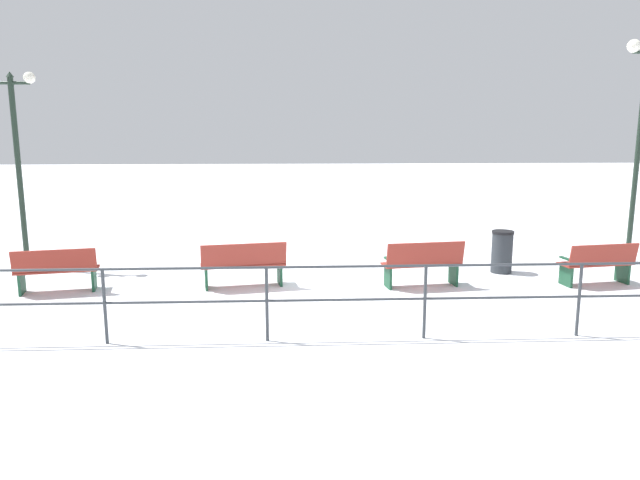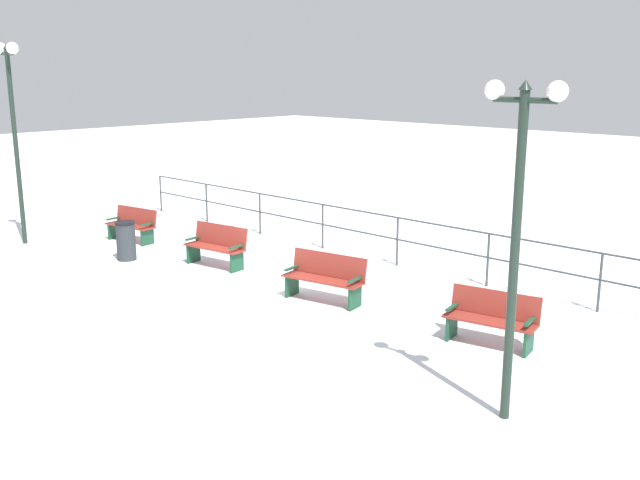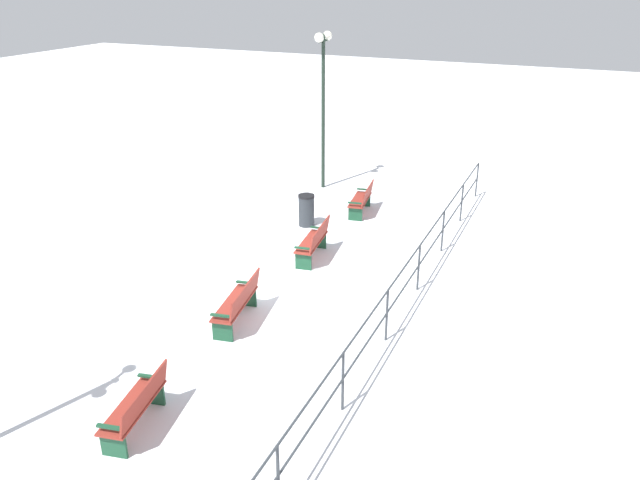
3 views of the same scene
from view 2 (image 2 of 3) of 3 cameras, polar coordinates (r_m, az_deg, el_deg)
name	(u,v)px [view 2 (image 2 of 3)]	position (r m, az deg, el deg)	size (l,w,h in m)	color
ground_plane	(266,282)	(15.53, -4.26, -3.34)	(80.00, 80.00, 0.00)	white
bench_nearest	(132,224)	(19.69, -14.59, 1.21)	(0.74, 1.55, 0.88)	maroon
bench_second	(217,245)	(16.80, -8.14, -0.41)	(0.72, 1.64, 0.95)	maroon
bench_third	(325,277)	(14.15, 0.39, -2.93)	(0.82, 1.74, 0.93)	maroon
bench_fourth	(492,318)	(12.28, 13.38, -6.01)	(0.80, 1.59, 0.89)	maroon
lamppost_near	(12,104)	(19.97, -23.14, 9.83)	(0.30, 0.96, 5.09)	#1E2D23
lamppost_middle	(518,200)	(9.15, 15.36, 3.07)	(0.25, 1.06, 4.33)	#1E2D23
waterfront_railing	(358,225)	(17.42, 3.04, 1.19)	(0.05, 16.69, 1.16)	#383D42
trash_bin	(126,241)	(17.80, -15.06, -0.05)	(0.47, 0.47, 0.93)	#2D3338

